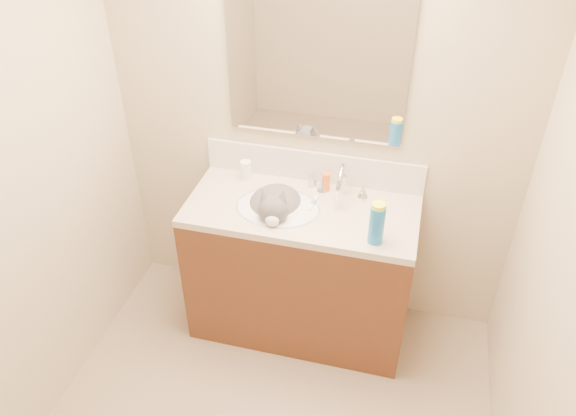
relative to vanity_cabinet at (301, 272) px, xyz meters
The scene contains 16 objects.
room_shell 1.45m from the vanity_cabinet, 90.00° to the right, with size 2.24×2.54×2.52m.
vanity_cabinet is the anchor object (origin of this frame).
counter_slab 0.43m from the vanity_cabinet, ahead, with size 1.20×0.55×0.04m, color beige.
basin 0.40m from the vanity_cabinet, 165.96° to the right, with size 0.45×0.36×0.14m, color white.
faucet 0.58m from the vanity_cabinet, 37.29° to the left, with size 0.28×0.20×0.21m.
cat 0.44m from the vanity_cabinet, behind, with size 0.38×0.44×0.32m.
backsplash 0.60m from the vanity_cabinet, 90.00° to the left, with size 1.20×0.02×0.18m, color silver.
mirror 1.16m from the vanity_cabinet, 90.00° to the left, with size 0.90×0.02×0.80m, color white.
pill_bottle 0.65m from the vanity_cabinet, 152.49° to the left, with size 0.06×0.06×0.11m, color white.
pill_label 0.64m from the vanity_cabinet, 152.49° to the left, with size 0.06×0.06×0.04m, color orange.
silver_jar 0.52m from the vanity_cabinet, 87.07° to the left, with size 0.05×0.05×0.06m, color #B7B7BC.
amber_bottle 0.54m from the vanity_cabinet, 64.52° to the left, with size 0.04×0.04×0.10m, color orange.
toothbrush 0.46m from the vanity_cabinet, 42.66° to the left, with size 0.02×0.14×0.01m, color white.
toothbrush_head 0.46m from the vanity_cabinet, 42.66° to the left, with size 0.02×0.03×0.02m, color #6098CD.
spray_can 0.70m from the vanity_cabinet, 24.31° to the right, with size 0.07×0.07×0.20m, color blue.
spray_cap 0.78m from the vanity_cabinet, 24.31° to the right, with size 0.06×0.06×0.04m, color #FFF61A.
Camera 1 is at (0.51, -1.31, 2.56)m, focal length 35.00 mm.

